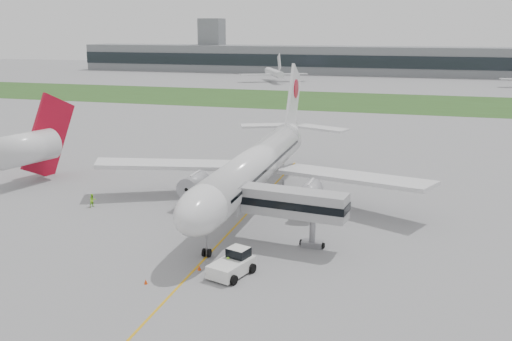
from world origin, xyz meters
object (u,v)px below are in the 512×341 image
(airliner, at_px, (257,164))
(ground_crew_near, at_px, (228,265))
(jet_bridge, at_px, (279,202))
(neighbor_aircraft, at_px, (27,147))
(pushback_tug, at_px, (233,263))

(airliner, distance_m, ground_crew_near, 23.83)
(jet_bridge, xyz_separation_m, neighbor_aircraft, (-43.78, 14.58, 0.76))
(pushback_tug, bearing_deg, neighbor_aircraft, 167.66)
(airliner, relative_size, ground_crew_near, 32.15)
(ground_crew_near, height_order, neighbor_aircraft, neighbor_aircraft)
(pushback_tug, height_order, neighbor_aircraft, neighbor_aircraft)
(pushback_tug, relative_size, ground_crew_near, 3.23)
(airliner, relative_size, neighbor_aircraft, 3.03)
(ground_crew_near, relative_size, neighbor_aircraft, 0.09)
(airliner, distance_m, jet_bridge, 15.60)
(pushback_tug, distance_m, ground_crew_near, 0.71)
(airliner, distance_m, neighbor_aircraft, 37.28)
(jet_bridge, height_order, ground_crew_near, jet_bridge)
(pushback_tug, bearing_deg, jet_bridge, 92.67)
(jet_bridge, relative_size, ground_crew_near, 8.71)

